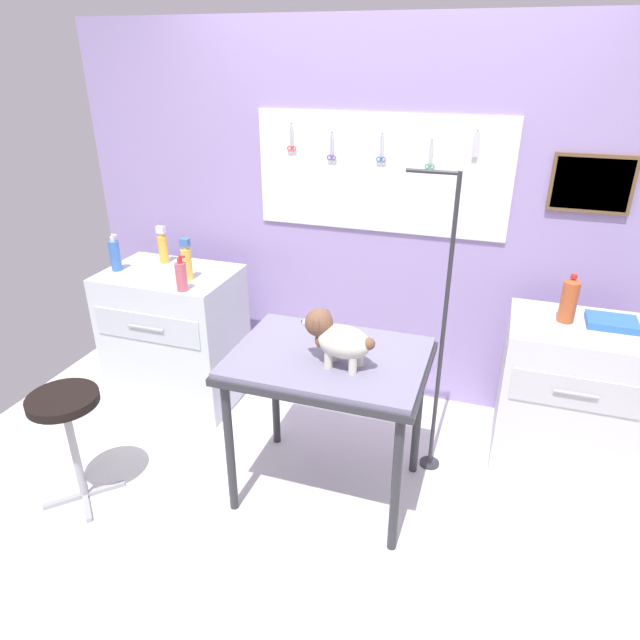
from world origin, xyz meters
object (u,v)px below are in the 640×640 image
grooming_table (328,370)px  counter_left (176,336)px  dog (336,338)px  conditioner_bottle (187,262)px  soda_bottle (569,300)px  grooming_arm (440,345)px  stool (66,416)px  cabinet_right (565,398)px

grooming_table → counter_left: counter_left is taller
dog → conditioner_bottle: bearing=152.4°
dog → soda_bottle: size_ratio=1.41×
grooming_arm → dog: bearing=-133.2°
grooming_table → stool: size_ratio=1.50×
soda_bottle → counter_left: bearing=-178.1°
soda_bottle → dog: bearing=-144.7°
grooming_table → dog: 0.24m
counter_left → stool: 1.03m
counter_left → grooming_arm: bearing=-6.4°
cabinet_right → soda_bottle: 0.55m
grooming_table → cabinet_right: bearing=27.9°
cabinet_right → counter_left: bearing=-178.8°
grooming_arm → grooming_table: bearing=-142.7°
grooming_table → cabinet_right: (1.14, 0.60, -0.30)m
conditioner_bottle → grooming_table: bearing=-25.5°
soda_bottle → stool: bearing=-153.9°
stool → soda_bottle: soda_bottle is taller
dog → counter_left: dog is taller
counter_left → cabinet_right: 2.36m
conditioner_bottle → cabinet_right: bearing=2.9°
grooming_table → stool: grooming_table is taller
grooming_arm → conditioner_bottle: bearing=175.2°
stool → conditioner_bottle: 1.09m
grooming_table → conditioner_bottle: size_ratio=3.73×
cabinet_right → soda_bottle: soda_bottle is taller
grooming_arm → counter_left: bearing=173.6°
counter_left → soda_bottle: bearing=1.9°
counter_left → cabinet_right: (2.36, 0.05, -0.01)m
conditioner_bottle → soda_bottle: conditioner_bottle is taller
counter_left → cabinet_right: counter_left is taller
dog → grooming_table: bearing=127.9°
grooming_table → counter_left: (-1.21, 0.56, -0.29)m
counter_left → conditioner_bottle: conditioner_bottle is taller
dog → cabinet_right: dog is taller
cabinet_right → soda_bottle: size_ratio=3.40×
dog → conditioner_bottle: (-1.09, 0.57, 0.04)m
grooming_arm → stool: (-1.66, -0.83, -0.25)m
stool → counter_left: bearing=91.6°
dog → counter_left: 1.51m
grooming_table → stool: (-1.18, -0.47, -0.22)m
dog → stool: bearing=-162.6°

